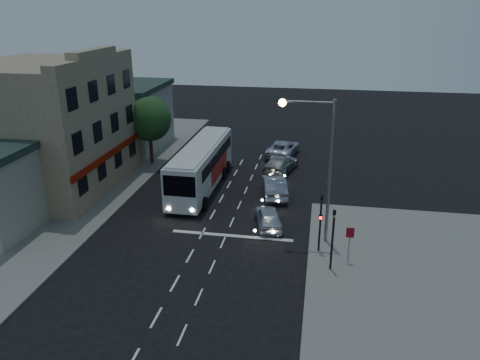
% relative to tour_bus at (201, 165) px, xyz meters
% --- Properties ---
extents(ground, '(120.00, 120.00, 0.00)m').
position_rel_tour_bus_xyz_m(ground, '(2.05, -9.91, -2.00)').
color(ground, black).
extents(sidewalk_near, '(12.00, 24.00, 0.12)m').
position_rel_tour_bus_xyz_m(sidewalk_near, '(15.05, -13.91, -1.94)').
color(sidewalk_near, slate).
rests_on(sidewalk_near, ground).
extents(sidewalk_far, '(12.00, 50.00, 0.12)m').
position_rel_tour_bus_xyz_m(sidewalk_far, '(-10.95, -1.91, -1.94)').
color(sidewalk_far, slate).
rests_on(sidewalk_far, ground).
extents(road_markings, '(8.00, 30.55, 0.01)m').
position_rel_tour_bus_xyz_m(road_markings, '(3.33, -6.60, -2.00)').
color(road_markings, silver).
rests_on(road_markings, ground).
extents(tour_bus, '(2.87, 12.12, 3.71)m').
position_rel_tour_bus_xyz_m(tour_bus, '(0.00, 0.00, 0.00)').
color(tour_bus, silver).
rests_on(tour_bus, ground).
extents(car_suv, '(2.55, 4.24, 1.35)m').
position_rel_tour_bus_xyz_m(car_suv, '(6.19, -6.11, -1.33)').
color(car_suv, silver).
rests_on(car_suv, ground).
extents(car_sedan_a, '(2.65, 5.11, 1.60)m').
position_rel_tour_bus_xyz_m(car_sedan_a, '(6.00, -0.62, -1.20)').
color(car_sedan_a, gray).
rests_on(car_sedan_a, ground).
extents(car_sedan_b, '(3.25, 5.55, 1.51)m').
position_rel_tour_bus_xyz_m(car_sedan_b, '(5.98, 5.01, -1.25)').
color(car_sedan_b, '#969697').
rests_on(car_sedan_b, ground).
extents(car_sedan_c, '(3.32, 5.81, 1.53)m').
position_rel_tour_bus_xyz_m(car_sedan_c, '(5.77, 9.90, -1.24)').
color(car_sedan_c, silver).
rests_on(car_sedan_c, ground).
extents(traffic_signal_main, '(0.25, 0.35, 4.10)m').
position_rel_tour_bus_xyz_m(traffic_signal_main, '(9.65, -9.13, 0.42)').
color(traffic_signal_main, black).
rests_on(traffic_signal_main, sidewalk_near).
extents(traffic_signal_side, '(0.18, 0.15, 4.10)m').
position_rel_tour_bus_xyz_m(traffic_signal_side, '(10.35, -11.11, 0.42)').
color(traffic_signal_side, black).
rests_on(traffic_signal_side, sidewalk_near).
extents(regulatory_sign, '(0.45, 0.12, 2.20)m').
position_rel_tour_bus_xyz_m(regulatory_sign, '(11.35, -10.14, -0.41)').
color(regulatory_sign, slate).
rests_on(regulatory_sign, sidewalk_near).
extents(streetlight, '(3.32, 0.44, 9.00)m').
position_rel_tour_bus_xyz_m(streetlight, '(9.39, -7.71, 3.73)').
color(streetlight, slate).
rests_on(streetlight, sidewalk_near).
extents(main_building, '(10.12, 12.00, 11.00)m').
position_rel_tour_bus_xyz_m(main_building, '(-11.91, -1.91, 3.15)').
color(main_building, '#8C7156').
rests_on(main_building, sidewalk_far).
extents(low_building_north, '(9.40, 9.40, 6.50)m').
position_rel_tour_bus_xyz_m(low_building_north, '(-11.45, 10.09, 1.39)').
color(low_building_north, '#B1B0A8').
rests_on(low_building_north, sidewalk_far).
extents(street_tree, '(4.00, 4.00, 6.20)m').
position_rel_tour_bus_xyz_m(street_tree, '(-6.16, 5.12, 2.49)').
color(street_tree, black).
rests_on(street_tree, sidewalk_far).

